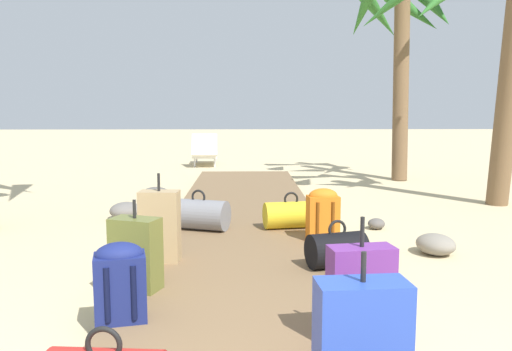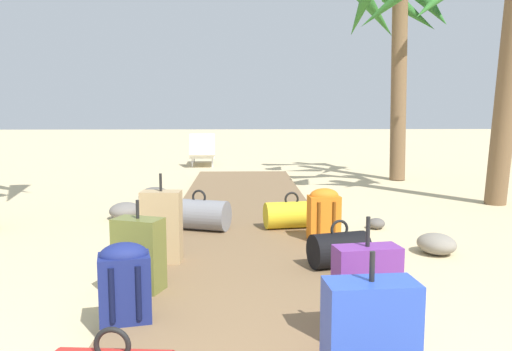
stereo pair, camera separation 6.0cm
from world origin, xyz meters
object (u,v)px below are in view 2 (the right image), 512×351
duffel_bag_black (339,249)px  backpack_navy (125,280)px  suitcase_purple (366,295)px  palm_tree_far_right (401,24)px  lounge_chair (203,152)px  duffel_bag_grey (199,215)px  suitcase_tan (162,226)px  backpack_orange (324,213)px  duffel_bag_yellow (292,215)px  suitcase_olive (139,254)px  suitcase_blue (370,345)px

duffel_bag_black → backpack_navy: 1.89m
duffel_bag_black → suitcase_purple: bearing=-94.9°
palm_tree_far_right → lounge_chair: size_ratio=2.54×
duffel_bag_grey → palm_tree_far_right: size_ratio=0.18×
suitcase_purple → suitcase_tan: bearing=130.3°
backpack_orange → palm_tree_far_right: 6.06m
duffel_bag_yellow → lounge_chair: lounge_chair is taller
backpack_navy → suitcase_olive: bearing=91.9°
duffel_bag_black → backpack_navy: backpack_navy is taller
suitcase_olive → suitcase_tan: bearing=85.0°
suitcase_purple → palm_tree_far_right: palm_tree_far_right is taller
duffel_bag_grey → suitcase_blue: 3.60m
suitcase_tan → suitcase_blue: suitcase_tan is taller
backpack_orange → lounge_chair: bearing=103.0°
backpack_navy → palm_tree_far_right: palm_tree_far_right is taller
duffel_bag_grey → suitcase_purple: 3.05m
suitcase_tan → duffel_bag_black: size_ratio=1.44×
duffel_bag_yellow → palm_tree_far_right: 5.81m
duffel_bag_yellow → suitcase_blue: size_ratio=0.89×
suitcase_purple → backpack_orange: 2.35m
lounge_chair → suitcase_tan: bearing=-88.3°
suitcase_tan → backpack_navy: bearing=-91.9°
backpack_orange → duffel_bag_yellow: (-0.27, 0.53, -0.13)m
backpack_orange → suitcase_olive: (-1.59, -1.42, -0.01)m
duffel_bag_yellow → suitcase_blue: suitcase_blue is taller
duffel_bag_black → duffel_bag_yellow: 1.47m
suitcase_tan → duffel_bag_yellow: bearing=44.9°
duffel_bag_grey → duffel_bag_yellow: bearing=2.8°
suitcase_purple → backpack_navy: bearing=165.8°
suitcase_tan → palm_tree_far_right: (3.76, 5.69, 2.61)m
suitcase_tan → backpack_orange: (1.52, 0.71, -0.03)m
duffel_bag_grey → suitcase_purple: bearing=-67.8°
suitcase_tan → duffel_bag_yellow: size_ratio=1.22×
suitcase_purple → palm_tree_far_right: bearing=72.0°
suitcase_tan → suitcase_olive: size_ratio=1.15×
suitcase_purple → duffel_bag_yellow: suitcase_purple is taller
backpack_navy → lounge_chair: 9.69m
duffel_bag_black → backpack_orange: bearing=88.9°
duffel_bag_grey → backpack_navy: size_ratio=1.43×
backpack_orange → suitcase_blue: (-0.28, -2.97, 0.01)m
suitcase_tan → suitcase_blue: size_ratio=1.09×
backpack_navy → duffel_bag_grey: bearing=83.7°
duffel_bag_grey → backpack_orange: (1.29, -0.48, 0.11)m
backpack_navy → suitcase_blue: size_ratio=0.70×
palm_tree_far_right → duffel_bag_black: bearing=-110.9°
suitcase_purple → backpack_navy: suitcase_purple is taller
backpack_navy → suitcase_blue: suitcase_blue is taller
suitcase_tan → lounge_chair: (-0.25, 8.42, -0.06)m
suitcase_tan → duffel_bag_black: (1.51, -0.20, -0.16)m
duffel_bag_grey → suitcase_tan: (-0.23, -1.19, 0.14)m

